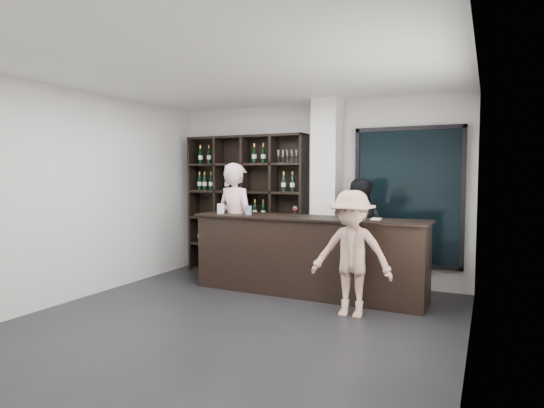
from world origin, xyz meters
The scene contains 12 objects.
floor centered at (0.00, 0.00, -0.01)m, with size 5.00×5.50×0.01m, color black.
wine_shelf centered at (-1.15, 2.57, 1.20)m, with size 2.20×0.35×2.40m, color black, non-canonical shape.
structural_column centered at (0.35, 2.47, 1.45)m, with size 0.40×0.40×2.90m, color silver.
glass_panel centered at (1.55, 2.69, 1.40)m, with size 1.60×0.08×2.10m.
tasting_counter centered at (0.30, 1.75, 0.57)m, with size 3.43×0.71×1.13m.
taster_pink centered at (-0.93, 1.85, 0.96)m, with size 0.70×0.46×1.92m, color beige.
taster_black centered at (0.95, 2.11, 0.84)m, with size 0.82×0.64×1.68m, color black.
customer centered at (1.16, 1.05, 0.77)m, with size 1.00×0.58×1.55m, color #9F7968.
wine_glass centered at (0.15, 1.66, 1.22)m, with size 0.07×0.07×0.18m, color white, non-canonical shape.
spit_cup centered at (-0.61, 1.67, 1.20)m, with size 0.10×0.10×0.14m, color #ACC5CF.
napkin_stack centered at (1.29, 1.76, 1.14)m, with size 0.12×0.12×0.02m, color white.
card_stand centered at (-1.10, 1.66, 1.21)m, with size 0.10×0.05×0.15m, color white.
Camera 1 is at (2.65, -4.31, 1.75)m, focal length 30.00 mm.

